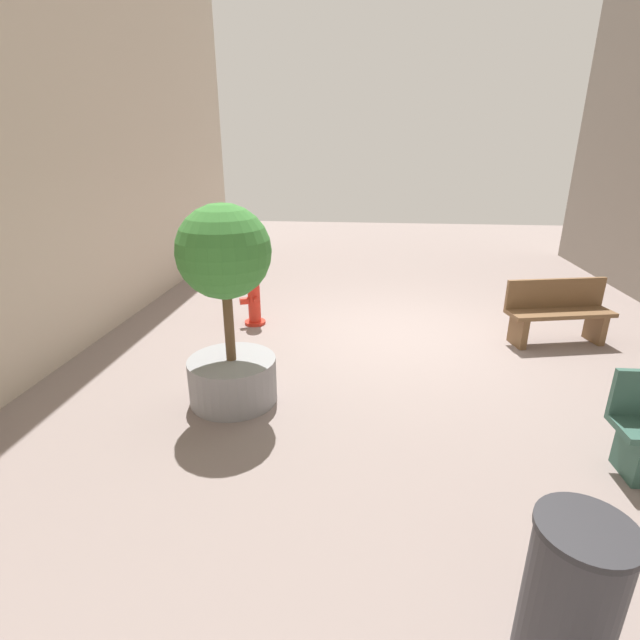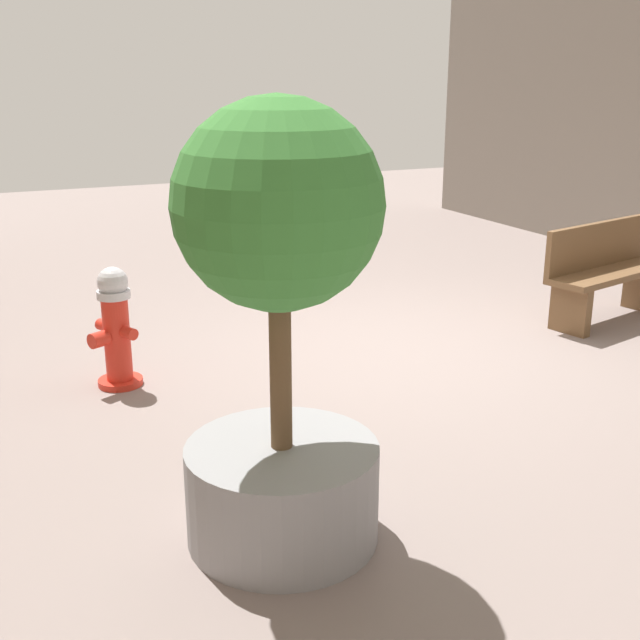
% 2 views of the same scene
% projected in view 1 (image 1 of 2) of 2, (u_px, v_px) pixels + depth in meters
% --- Properties ---
extents(ground_plane, '(23.40, 23.40, 0.00)m').
position_uv_depth(ground_plane, '(401.00, 334.00, 7.39)').
color(ground_plane, gray).
extents(fire_hydrant, '(0.41, 0.42, 0.95)m').
position_uv_depth(fire_hydrant, '(254.00, 296.00, 7.67)').
color(fire_hydrant, red).
rests_on(fire_hydrant, ground_plane).
extents(bench_near, '(1.60, 0.77, 0.95)m').
position_uv_depth(bench_near, '(558.00, 311.00, 6.96)').
color(bench_near, brown).
rests_on(bench_near, ground_plane).
extents(planter_tree, '(1.00, 1.00, 2.25)m').
position_uv_depth(planter_tree, '(227.00, 298.00, 5.05)').
color(planter_tree, gray).
rests_on(planter_tree, ground_plane).
extents(trash_bin, '(0.52, 0.52, 0.98)m').
position_uv_depth(trash_bin, '(571.00, 598.00, 2.53)').
color(trash_bin, '#38383D').
rests_on(trash_bin, ground_plane).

